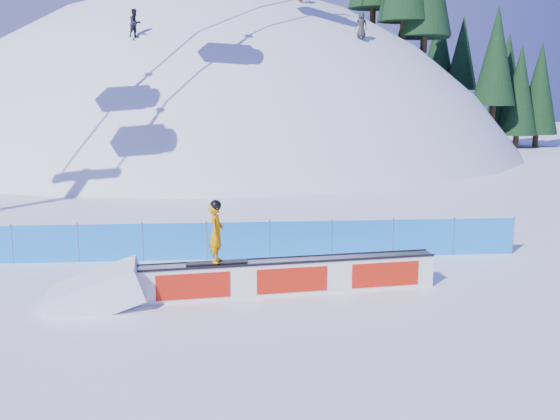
{
  "coord_description": "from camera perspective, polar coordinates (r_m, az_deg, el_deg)",
  "views": [
    {
      "loc": [
        1.94,
        -14.79,
        5.41
      ],
      "look_at": [
        3.2,
        2.64,
        1.95
      ],
      "focal_mm": 40.0,
      "sensor_mm": 36.0,
      "label": 1
    }
  ],
  "objects": [
    {
      "name": "treeline",
      "position": [
        60.27,
        15.41,
        16.01
      ],
      "size": [
        18.83,
        10.34,
        20.96
      ],
      "color": "#332214",
      "rests_on": "ground"
    },
    {
      "name": "snow_ramp",
      "position": [
        16.49,
        -16.3,
        -8.41
      ],
      "size": [
        2.59,
        1.8,
        1.51
      ],
      "primitive_type": null,
      "rotation": [
        0.0,
        -0.31,
        0.12
      ],
      "color": "white",
      "rests_on": "ground"
    },
    {
      "name": "ground",
      "position": [
        15.87,
        -11.03,
        -8.94
      ],
      "size": [
        160.0,
        160.0,
        0.0
      ],
      "primitive_type": "plane",
      "color": "white",
      "rests_on": "ground"
    },
    {
      "name": "safety_fence",
      "position": [
        19.97,
        -9.59,
        -2.88
      ],
      "size": [
        22.05,
        0.05,
        1.3
      ],
      "color": "blue",
      "rests_on": "ground"
    },
    {
      "name": "snow_hill",
      "position": [
        61.45,
        -5.73,
        -11.25
      ],
      "size": [
        64.0,
        64.0,
        64.0
      ],
      "color": "white",
      "rests_on": "ground"
    },
    {
      "name": "rail_box",
      "position": [
        16.61,
        0.93,
        -6.1
      ],
      "size": [
        7.92,
        1.54,
        0.95
      ],
      "rotation": [
        0.0,
        0.0,
        0.12
      ],
      "color": "white",
      "rests_on": "ground"
    },
    {
      "name": "snowboarder",
      "position": [
        15.98,
        -5.85,
        -2.04
      ],
      "size": [
        1.61,
        0.62,
        1.66
      ],
      "rotation": [
        0.0,
        0.0,
        1.36
      ],
      "color": "black",
      "rests_on": "rail_box"
    }
  ]
}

